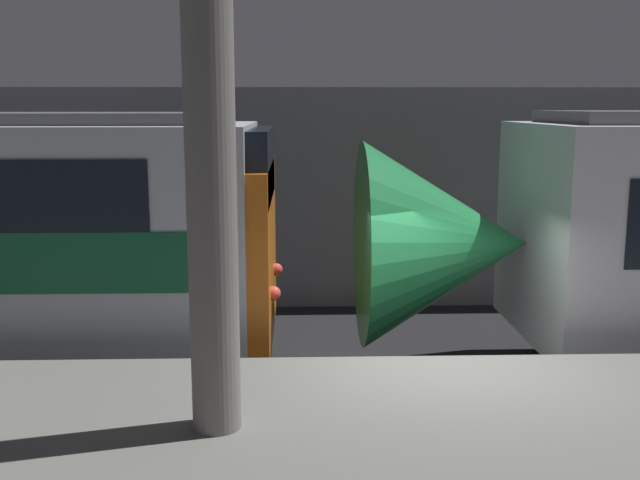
{
  "coord_description": "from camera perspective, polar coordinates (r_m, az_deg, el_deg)",
  "views": [
    {
      "loc": [
        -1.58,
        -7.54,
        3.74
      ],
      "look_at": [
        -1.3,
        0.84,
        2.23
      ],
      "focal_mm": 42.0,
      "sensor_mm": 36.0,
      "label": 1
    }
  ],
  "objects": [
    {
      "name": "station_rear_barrier",
      "position": [
        13.92,
        4.66,
        3.14
      ],
      "size": [
        50.0,
        0.15,
        4.06
      ],
      "color": "gray",
      "rests_on": "ground"
    },
    {
      "name": "support_pillar_near",
      "position": [
        5.91,
        -8.27,
        3.53
      ],
      "size": [
        0.4,
        0.4,
        3.88
      ],
      "color": "slate",
      "rests_on": "platform"
    },
    {
      "name": "ground_plane",
      "position": [
        8.56,
        9.3,
        -15.82
      ],
      "size": [
        120.0,
        120.0,
        0.0
      ],
      "primitive_type": "plane",
      "color": "black"
    }
  ]
}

